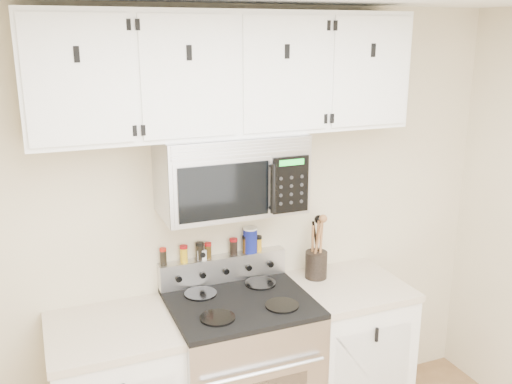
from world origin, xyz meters
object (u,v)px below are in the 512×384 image
Objects in this scene: utensil_crock at (316,263)px; range at (241,375)px; microwave at (231,173)px; salt_canister at (250,240)px.

range is at bearing -163.05° from utensil_crock.
range is 1.45× the size of microwave.
utensil_crock reaches higher than range.
utensil_crock is at bearing 4.31° from microwave.
range is 0.76m from salt_canister.
salt_canister reaches higher than range.
salt_canister is at bearing 42.42° from microwave.
microwave is at bearing -175.69° from utensil_crock.
range is 0.78m from utensil_crock.
utensil_crock is 0.43m from salt_canister.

